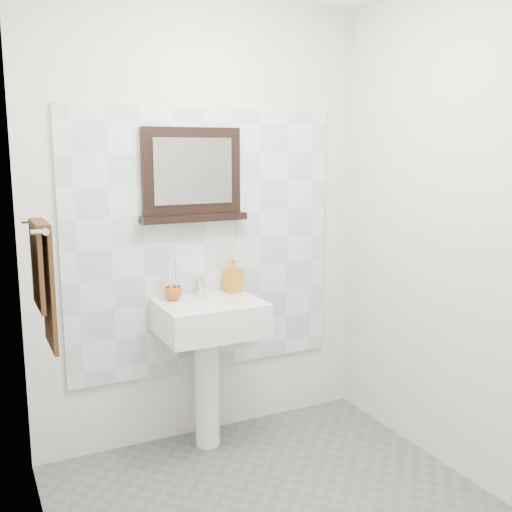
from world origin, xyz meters
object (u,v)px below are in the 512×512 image
at_px(pedestal_sink, 209,333).
at_px(hand_towel, 44,275).
at_px(framed_mirror, 192,177).
at_px(soap_dispenser, 233,276).
at_px(toothbrush_cup, 173,293).

xyz_separation_m(pedestal_sink, hand_towel, (-0.88, -0.32, 0.47)).
xyz_separation_m(pedestal_sink, framed_mirror, (-0.02, 0.19, 0.84)).
xyz_separation_m(pedestal_sink, soap_dispenser, (0.20, 0.13, 0.28)).
relative_size(toothbrush_cup, hand_towel, 0.17).
relative_size(soap_dispenser, framed_mirror, 0.31).
height_order(soap_dispenser, hand_towel, hand_towel).
height_order(toothbrush_cup, framed_mirror, framed_mirror).
distance_m(pedestal_sink, framed_mirror, 0.86).
relative_size(pedestal_sink, framed_mirror, 1.59).
bearing_deg(soap_dispenser, hand_towel, -179.42).
bearing_deg(pedestal_sink, framed_mirror, 94.78).
height_order(framed_mirror, hand_towel, framed_mirror).
xyz_separation_m(toothbrush_cup, framed_mirror, (0.15, 0.08, 0.62)).
distance_m(pedestal_sink, soap_dispenser, 0.37).
height_order(toothbrush_cup, soap_dispenser, soap_dispenser).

